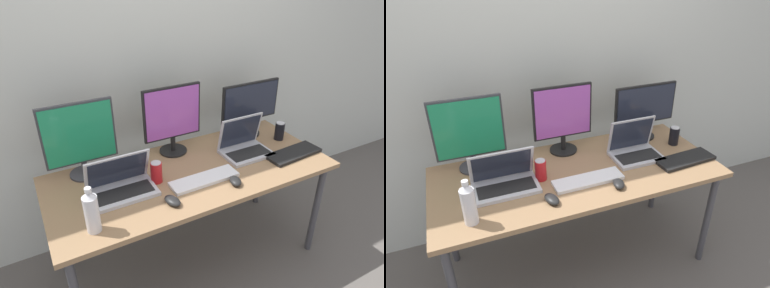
{
  "view_description": "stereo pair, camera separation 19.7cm",
  "coord_description": "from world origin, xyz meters",
  "views": [
    {
      "loc": [
        -0.82,
        -1.53,
        1.86
      ],
      "look_at": [
        0.0,
        0.0,
        0.92
      ],
      "focal_mm": 32.0,
      "sensor_mm": 36.0,
      "label": 1
    },
    {
      "loc": [
        -0.64,
        -1.61,
        1.86
      ],
      "look_at": [
        0.0,
        0.0,
        0.92
      ],
      "focal_mm": 32.0,
      "sensor_mm": 36.0,
      "label": 2
    }
  ],
  "objects": [
    {
      "name": "water_bottle",
      "position": [
        -0.65,
        -0.24,
        0.85
      ],
      "size": [
        0.07,
        0.07,
        0.24
      ],
      "color": "silver",
      "rests_on": "work_desk"
    },
    {
      "name": "work_desk",
      "position": [
        0.0,
        0.0,
        0.68
      ],
      "size": [
        1.71,
        0.74,
        0.74
      ],
      "color": "#424247",
      "rests_on": "ground"
    },
    {
      "name": "wall_back",
      "position": [
        0.0,
        0.59,
        1.3
      ],
      "size": [
        7.0,
        0.08,
        2.6
      ],
      "primitive_type": "cube",
      "color": "silver",
      "rests_on": "ground"
    },
    {
      "name": "laptop_silver",
      "position": [
        -0.44,
        -0.01,
        0.79
      ],
      "size": [
        0.36,
        0.22,
        0.22
      ],
      "color": "silver",
      "rests_on": "work_desk"
    },
    {
      "name": "soda_can_by_laptop",
      "position": [
        -0.23,
        -0.01,
        0.8
      ],
      "size": [
        0.07,
        0.07,
        0.13
      ],
      "color": "red",
      "rests_on": "work_desk"
    },
    {
      "name": "soda_can_near_keyboard",
      "position": [
        0.73,
        0.07,
        0.8
      ],
      "size": [
        0.07,
        0.07,
        0.13
      ],
      "color": "black",
      "rests_on": "work_desk"
    },
    {
      "name": "monitor_right",
      "position": [
        0.59,
        0.24,
        0.96
      ],
      "size": [
        0.46,
        0.17,
        0.38
      ],
      "color": "black",
      "rests_on": "work_desk"
    },
    {
      "name": "keyboard_aux",
      "position": [
        0.01,
        -0.13,
        0.75
      ],
      "size": [
        0.41,
        0.12,
        0.02
      ],
      "primitive_type": "cube",
      "rotation": [
        0.0,
        0.0,
        0.01
      ],
      "color": "white",
      "rests_on": "work_desk"
    },
    {
      "name": "keyboard_main",
      "position": [
        0.67,
        -0.15,
        0.75
      ],
      "size": [
        0.39,
        0.17,
        0.02
      ],
      "primitive_type": "cube",
      "rotation": [
        0.0,
        0.0,
        0.07
      ],
      "color": "black",
      "rests_on": "work_desk"
    },
    {
      "name": "ground_plane",
      "position": [
        0.0,
        0.0,
        0.0
      ],
      "size": [
        16.0,
        16.0,
        0.0
      ],
      "primitive_type": "plane",
      "color": "#5B5651"
    },
    {
      "name": "mouse_by_laptop",
      "position": [
        0.15,
        -0.24,
        0.76
      ],
      "size": [
        0.09,
        0.11,
        0.04
      ],
      "primitive_type": "ellipsoid",
      "rotation": [
        0.0,
        0.0,
        -0.29
      ],
      "color": "black",
      "rests_on": "work_desk"
    },
    {
      "name": "monitor_center",
      "position": [
        -0.0,
        0.26,
        0.98
      ],
      "size": [
        0.38,
        0.18,
        0.45
      ],
      "color": "black",
      "rests_on": "work_desk"
    },
    {
      "name": "monitor_left",
      "position": [
        -0.57,
        0.26,
        0.98
      ],
      "size": [
        0.4,
        0.18,
        0.45
      ],
      "color": "#38383D",
      "rests_on": "work_desk"
    },
    {
      "name": "laptop_secondary",
      "position": [
        0.4,
        0.03,
        0.8
      ],
      "size": [
        0.31,
        0.23,
        0.24
      ],
      "color": "#B7B7BC",
      "rests_on": "work_desk"
    },
    {
      "name": "mouse_by_keyboard",
      "position": [
        -0.24,
        -0.23,
        0.76
      ],
      "size": [
        0.09,
        0.12,
        0.04
      ],
      "primitive_type": "ellipsoid",
      "rotation": [
        0.0,
        0.0,
        0.26
      ],
      "color": "black",
      "rests_on": "work_desk"
    }
  ]
}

